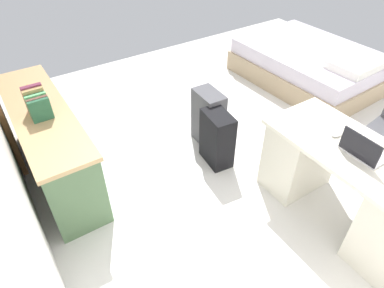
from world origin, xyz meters
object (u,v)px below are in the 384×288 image
desk (345,184)px  computer_mouse (336,134)px  credenza (51,143)px  bed (310,65)px  figurine_small (29,89)px  suitcase_black (217,138)px  suitcase_spare_grey (208,118)px  laptop (363,150)px

desk → computer_mouse: bearing=-5.7°
desk → credenza: bearing=45.1°
bed → figurine_small: bearing=84.2°
bed → suitcase_black: bearing=107.6°
figurine_small → suitcase_black: bearing=-125.7°
desk → figurine_small: 2.94m
credenza → figurine_small: (0.32, 0.00, 0.43)m
desk → suitcase_black: bearing=20.9°
credenza → bed: size_ratio=0.92×
computer_mouse → figurine_small: bearing=44.4°
suitcase_spare_grey → suitcase_black: bearing=162.6°
credenza → suitcase_black: size_ratio=3.09×
desk → computer_mouse: computer_mouse is taller
bed → computer_mouse: (-1.62, 1.66, 0.52)m
laptop → computer_mouse: (0.26, -0.04, -0.03)m
bed → suitcase_black: size_ratio=3.36×
credenza → figurine_small: figurine_small is taller
laptop → credenza: bearing=44.2°
credenza → bed: (-0.04, -3.58, -0.14)m
desk → figurine_small: size_ratio=13.13×
computer_mouse → figurine_small: size_ratio=0.91×
suitcase_black → suitcase_spare_grey: 0.33m
credenza → suitcase_black: 1.62m
laptop → figurine_small: 2.92m
suitcase_black → laptop: size_ratio=1.87×
bed → figurine_small: (0.36, 3.58, 0.57)m
bed → credenza: bearing=89.3°
suitcase_spare_grey → laptop: bearing=-166.2°
laptop → suitcase_black: bearing=19.5°
credenza → computer_mouse: size_ratio=18.00×
desk → computer_mouse: 0.44m
figurine_small → credenza: bearing=-179.7°
laptop → suitcase_spare_grey: bearing=11.8°
bed → desk: bearing=137.6°
credenza → laptop: laptop is taller
laptop → figurine_small: bearing=39.9°
computer_mouse → suitcase_spare_grey: bearing=16.3°
bed → suitcase_black: (-0.68, 2.13, 0.05)m
suitcase_black → credenza: bearing=69.8°
desk → laptop: 0.41m
computer_mouse → figurine_small: (1.98, 1.92, 0.05)m
laptop → computer_mouse: 0.27m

